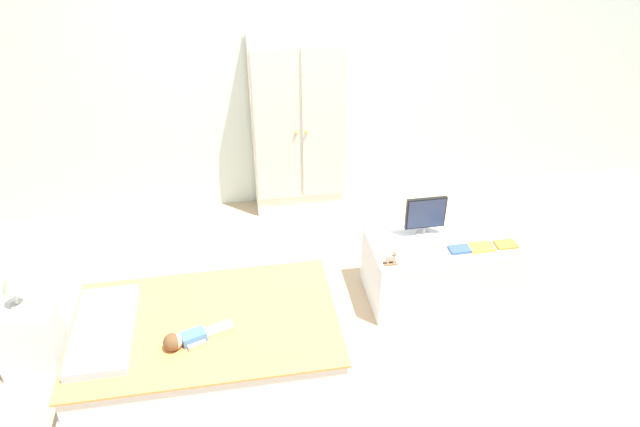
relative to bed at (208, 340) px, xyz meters
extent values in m
cube|color=tan|center=(0.74, 0.21, -0.15)|extent=(10.00, 10.00, 0.02)
cube|color=silver|center=(0.74, 1.79, 1.21)|extent=(6.40, 0.05, 2.70)
cube|color=white|center=(0.00, 0.00, -0.08)|extent=(1.52, 0.94, 0.12)
cube|color=silver|center=(0.00, 0.00, 0.06)|extent=(1.48, 0.90, 0.15)
cube|color=#EA934C|center=(0.00, 0.00, 0.14)|extent=(1.51, 0.93, 0.02)
cube|color=silver|center=(-0.56, 0.00, 0.17)|extent=(0.32, 0.68, 0.06)
cube|color=#4C84C6|center=(-0.06, -0.14, 0.17)|extent=(0.15, 0.12, 0.06)
cube|color=#DBB293|center=(0.07, -0.08, 0.16)|extent=(0.16, 0.09, 0.04)
cube|color=#DBB293|center=(0.08, -0.12, 0.16)|extent=(0.16, 0.09, 0.04)
cube|color=#DBB293|center=(-0.08, -0.09, 0.16)|extent=(0.10, 0.06, 0.03)
cube|color=#DBB293|center=(-0.04, -0.20, 0.16)|extent=(0.10, 0.06, 0.03)
sphere|color=#DBB293|center=(-0.16, -0.18, 0.19)|extent=(0.09, 0.09, 0.09)
sphere|color=brown|center=(-0.17, -0.18, 0.19)|extent=(0.10, 0.10, 0.10)
cube|color=white|center=(-1.01, 0.14, 0.08)|extent=(0.30, 0.30, 0.43)
cylinder|color=#B7B2AD|center=(-1.01, 0.14, 0.30)|extent=(0.08, 0.08, 0.01)
cylinder|color=#B7B2AD|center=(-1.01, 0.14, 0.35)|extent=(0.02, 0.02, 0.09)
cone|color=#A8D699|center=(-1.01, 0.14, 0.46)|extent=(0.10, 0.10, 0.11)
cube|color=white|center=(0.77, 1.62, 0.60)|extent=(0.73, 0.24, 1.48)
cube|color=beige|center=(0.59, 1.49, 0.64)|extent=(0.34, 0.02, 1.22)
cube|color=beige|center=(0.96, 1.49, 0.64)|extent=(0.34, 0.02, 1.22)
sphere|color=gold|center=(0.73, 1.47, 0.60)|extent=(0.02, 0.02, 0.02)
sphere|color=gold|center=(0.81, 1.47, 0.60)|extent=(0.02, 0.02, 0.02)
cube|color=silver|center=(1.52, 0.33, 0.08)|extent=(0.94, 0.51, 0.44)
cylinder|color=#99999E|center=(1.42, 0.42, 0.30)|extent=(0.10, 0.10, 0.01)
cylinder|color=#99999E|center=(1.42, 0.42, 0.33)|extent=(0.02, 0.02, 0.05)
cube|color=black|center=(1.42, 0.42, 0.46)|extent=(0.26, 0.02, 0.22)
cube|color=#28334C|center=(1.42, 0.41, 0.46)|extent=(0.24, 0.01, 0.20)
cube|color=#8E6642|center=(1.13, 0.16, 0.30)|extent=(0.08, 0.01, 0.01)
cube|color=#8E6642|center=(1.13, 0.14, 0.30)|extent=(0.08, 0.01, 0.01)
cube|color=tan|center=(1.13, 0.15, 0.34)|extent=(0.06, 0.02, 0.03)
cylinder|color=tan|center=(1.14, 0.16, 0.32)|extent=(0.01, 0.01, 0.02)
cylinder|color=tan|center=(1.14, 0.14, 0.32)|extent=(0.01, 0.01, 0.02)
cylinder|color=tan|center=(1.11, 0.16, 0.32)|extent=(0.01, 0.01, 0.02)
cylinder|color=tan|center=(1.11, 0.14, 0.32)|extent=(0.01, 0.01, 0.02)
cylinder|color=tan|center=(1.15, 0.15, 0.37)|extent=(0.02, 0.02, 0.02)
sphere|color=tan|center=(1.15, 0.15, 0.38)|extent=(0.03, 0.03, 0.03)
cube|color=blue|center=(1.59, 0.22, 0.30)|extent=(0.13, 0.09, 0.02)
cube|color=gold|center=(1.74, 0.22, 0.30)|extent=(0.16, 0.11, 0.02)
cube|color=orange|center=(1.90, 0.22, 0.30)|extent=(0.14, 0.09, 0.02)
camera|label=1|loc=(0.24, -2.50, 2.42)|focal=32.08mm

